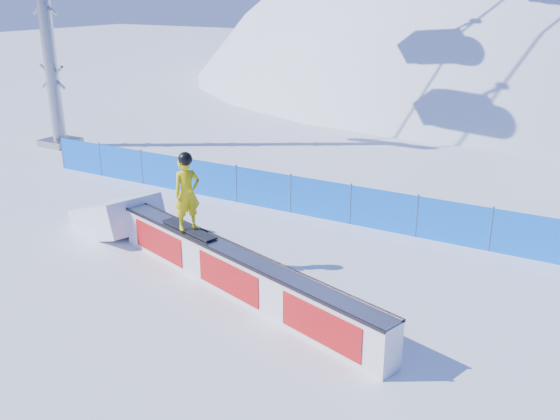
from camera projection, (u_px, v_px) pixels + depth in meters
The scene contains 6 objects.
ground at pixel (237, 274), 15.19m from camera, with size 160.00×160.00×0.00m, color white.
snow_hill at pixel (504, 280), 55.50m from camera, with size 64.00×64.00×64.00m.
safety_fence at pixel (320, 199), 18.65m from camera, with size 22.05×0.05×1.30m.
rail_box at pixel (238, 274), 14.01m from camera, with size 8.49×3.12×1.04m.
snow_ramp at pixel (118, 230), 17.92m from camera, with size 2.55×1.70×0.95m, color white, non-canonical shape.
snowboarder at pixel (187, 192), 14.78m from camera, with size 1.88×0.86×1.94m.
Camera 1 is at (7.80, -11.40, 6.59)m, focal length 40.00 mm.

